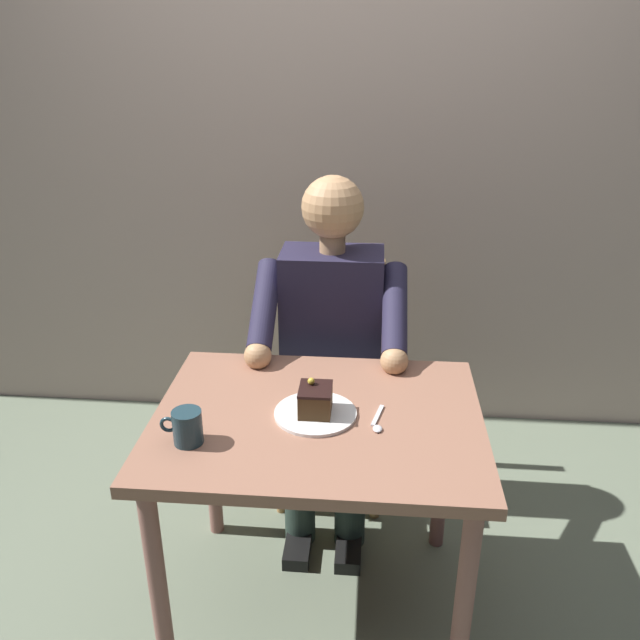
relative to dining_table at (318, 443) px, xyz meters
name	(u,v)px	position (x,y,z in m)	size (l,w,h in m)	color
ground_plane	(318,600)	(0.00, 0.00, -0.62)	(14.00, 14.00, 0.00)	slate
cafe_rear_panel	(344,87)	(0.00, -1.24, 0.88)	(6.40, 0.12, 3.00)	#B49B90
dining_table	(318,443)	(0.00, 0.00, 0.00)	(0.93, 0.72, 0.71)	#93634D
chair	(333,367)	(0.00, -0.68, -0.11)	(0.42, 0.42, 0.91)	#9B7140
seated_person	(330,349)	(0.00, -0.51, 0.05)	(0.53, 0.58, 1.27)	#25223A
dessert_plate	(316,413)	(0.01, 0.00, 0.10)	(0.23, 0.23, 0.01)	white
cake_slice	(315,399)	(0.01, 0.00, 0.14)	(0.09, 0.10, 0.10)	#432C15
coffee_cup	(187,426)	(0.33, 0.16, 0.14)	(0.11, 0.08, 0.09)	#1F3741
dessert_spoon	(378,422)	(-0.17, 0.03, 0.10)	(0.04, 0.14, 0.01)	silver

